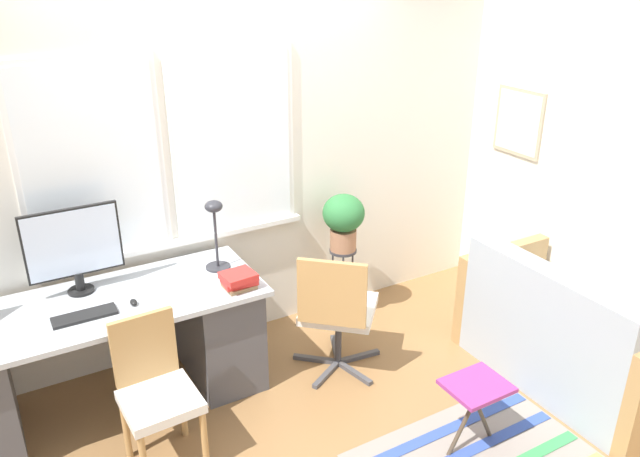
% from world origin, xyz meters
% --- Properties ---
extents(ground_plane, '(14.00, 14.00, 0.00)m').
position_xyz_m(ground_plane, '(0.00, 0.00, 0.00)').
color(ground_plane, olive).
extents(wall_back_with_window, '(9.00, 0.12, 2.70)m').
position_xyz_m(wall_back_with_window, '(-0.02, 0.81, 1.35)').
color(wall_back_with_window, white).
rests_on(wall_back_with_window, ground_plane).
extents(wall_right_with_picture, '(0.08, 9.00, 2.70)m').
position_xyz_m(wall_right_with_picture, '(2.18, 0.00, 1.35)').
color(wall_right_with_picture, white).
rests_on(wall_right_with_picture, ground_plane).
extents(desk, '(1.90, 0.73, 0.73)m').
position_xyz_m(desk, '(-1.00, 0.37, 0.39)').
color(desk, '#B2B7BC').
rests_on(desk, ground_plane).
extents(monitor, '(0.54, 0.15, 0.53)m').
position_xyz_m(monitor, '(-1.05, 0.57, 1.03)').
color(monitor, black).
rests_on(monitor, desk).
extents(keyboard, '(0.34, 0.12, 0.02)m').
position_xyz_m(keyboard, '(-1.09, 0.25, 0.74)').
color(keyboard, black).
rests_on(keyboard, desk).
extents(mouse, '(0.04, 0.07, 0.03)m').
position_xyz_m(mouse, '(-0.82, 0.25, 0.75)').
color(mouse, black).
rests_on(mouse, desk).
extents(desk_lamp, '(0.16, 0.16, 0.46)m').
position_xyz_m(desk_lamp, '(-0.23, 0.46, 1.04)').
color(desk_lamp, '#2D2D33').
rests_on(desk_lamp, desk).
extents(book_stack, '(0.22, 0.19, 0.10)m').
position_xyz_m(book_stack, '(-0.22, 0.14, 0.79)').
color(book_stack, olive).
rests_on(book_stack, desk).
extents(desk_chair_wooden, '(0.40, 0.41, 0.85)m').
position_xyz_m(desk_chair_wooden, '(-0.85, -0.20, 0.46)').
color(desk_chair_wooden, '#B2844C').
rests_on(desk_chair_wooden, ground_plane).
extents(office_chair_swivel, '(0.65, 0.65, 0.90)m').
position_xyz_m(office_chair_swivel, '(0.39, 0.00, 0.47)').
color(office_chair_swivel, '#47474C').
rests_on(office_chair_swivel, ground_plane).
extents(couch_loveseat, '(0.79, 1.42, 0.86)m').
position_xyz_m(couch_loveseat, '(1.66, -0.81, 0.30)').
color(couch_loveseat, '#9EA8B2').
rests_on(couch_loveseat, ground_plane).
extents(plant_stand, '(0.20, 0.20, 0.60)m').
position_xyz_m(plant_stand, '(0.76, 0.54, 0.50)').
color(plant_stand, '#333338').
rests_on(plant_stand, ground_plane).
extents(potted_plant, '(0.30, 0.30, 0.42)m').
position_xyz_m(potted_plant, '(0.76, 0.54, 0.84)').
color(potted_plant, '#9E6B4C').
rests_on(potted_plant, plant_stand).
extents(folding_stool, '(0.34, 0.29, 0.43)m').
position_xyz_m(folding_stool, '(0.69, -0.98, 0.38)').
color(folding_stool, '#93337A').
rests_on(folding_stool, ground_plane).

